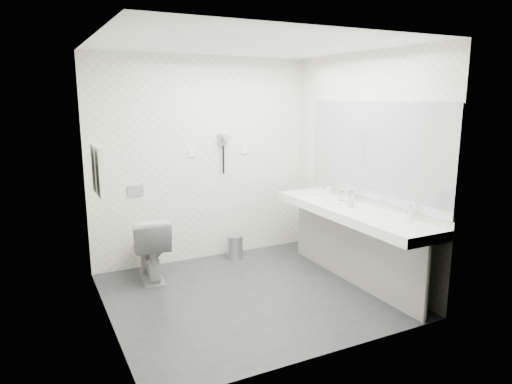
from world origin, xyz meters
TOP-DOWN VIEW (x-y plane):
  - floor at (0.00, 0.00)m, footprint 2.80×2.80m
  - ceiling at (0.00, 0.00)m, footprint 2.80×2.80m
  - wall_back at (0.00, 1.30)m, footprint 2.80×0.00m
  - wall_front at (0.00, -1.30)m, footprint 2.80×0.00m
  - wall_left at (-1.40, 0.00)m, footprint 0.00×2.60m
  - wall_right at (1.40, 0.00)m, footprint 0.00×2.60m
  - vanity_counter at (1.12, -0.20)m, footprint 0.55×2.20m
  - vanity_panel at (1.15, -0.20)m, footprint 0.03×2.15m
  - vanity_post_near at (1.18, -1.24)m, footprint 0.06×0.06m
  - vanity_post_far at (1.18, 0.84)m, footprint 0.06×0.06m
  - mirror at (1.39, -0.20)m, footprint 0.02×2.20m
  - basin_near at (1.12, -0.85)m, footprint 0.40×0.31m
  - basin_far at (1.12, 0.45)m, footprint 0.40×0.31m
  - faucet_near at (1.32, -0.85)m, footprint 0.04×0.04m
  - faucet_far at (1.32, 0.45)m, footprint 0.04×0.04m
  - soap_bottle_a at (1.13, -0.17)m, footprint 0.06×0.06m
  - glass_left at (1.31, 0.05)m, footprint 0.07×0.07m
  - glass_right at (1.24, 0.13)m, footprint 0.07×0.07m
  - toilet at (-0.80, 0.91)m, footprint 0.49×0.76m
  - flush_plate at (-0.85, 1.29)m, footprint 0.18×0.02m
  - pedal_bin at (0.31, 1.07)m, footprint 0.23×0.23m
  - bin_lid at (0.31, 1.07)m, footprint 0.20×0.20m
  - towel_rail at (-1.35, 0.55)m, footprint 0.02×0.62m
  - towel_near at (-1.34, 0.41)m, footprint 0.07×0.24m
  - towel_far at (-1.34, 0.69)m, footprint 0.07×0.24m
  - dryer_cradle at (0.25, 1.27)m, footprint 0.10×0.04m
  - dryer_barrel at (0.25, 1.20)m, footprint 0.08×0.14m
  - dryer_cord at (0.25, 1.26)m, footprint 0.02×0.02m
  - switch_plate_a at (-0.15, 1.29)m, footprint 0.09×0.02m
  - switch_plate_b at (0.55, 1.29)m, footprint 0.09×0.02m

SIDE VIEW (x-z plane):
  - floor at x=0.00m, z-range 0.00..0.00m
  - pedal_bin at x=0.31m, z-range 0.00..0.29m
  - bin_lid at x=0.31m, z-range 0.29..0.30m
  - toilet at x=-0.80m, z-range 0.00..0.73m
  - vanity_panel at x=1.15m, z-range 0.00..0.75m
  - vanity_post_near at x=1.18m, z-range 0.00..0.75m
  - vanity_post_far at x=1.18m, z-range 0.00..0.75m
  - vanity_counter at x=1.12m, z-range 0.75..0.85m
  - basin_near at x=1.12m, z-range 0.81..0.86m
  - basin_far at x=1.12m, z-range 0.81..0.86m
  - glass_right at x=1.24m, z-range 0.85..0.96m
  - glass_left at x=1.31m, z-range 0.85..0.96m
  - soap_bottle_a at x=1.13m, z-range 0.85..0.97m
  - faucet_near at x=1.32m, z-range 0.85..1.00m
  - faucet_far at x=1.32m, z-range 0.85..1.00m
  - flush_plate at x=-0.85m, z-range 0.89..1.01m
  - wall_back at x=0.00m, z-range -0.15..2.65m
  - wall_front at x=0.00m, z-range -0.15..2.65m
  - wall_left at x=-1.40m, z-range -0.05..2.55m
  - wall_right at x=1.40m, z-range -0.05..2.55m
  - dryer_cord at x=0.25m, z-range 1.07..1.43m
  - towel_near at x=-1.34m, z-range 1.09..1.57m
  - towel_far at x=-1.34m, z-range 1.09..1.57m
  - switch_plate_a at x=-0.15m, z-range 1.31..1.40m
  - switch_plate_b at x=0.55m, z-range 1.31..1.40m
  - mirror at x=1.39m, z-range 0.92..1.98m
  - dryer_cradle at x=0.25m, z-range 1.43..1.57m
  - dryer_barrel at x=0.25m, z-range 1.49..1.57m
  - towel_rail at x=-1.35m, z-range 1.54..1.56m
  - ceiling at x=0.00m, z-range 2.50..2.50m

